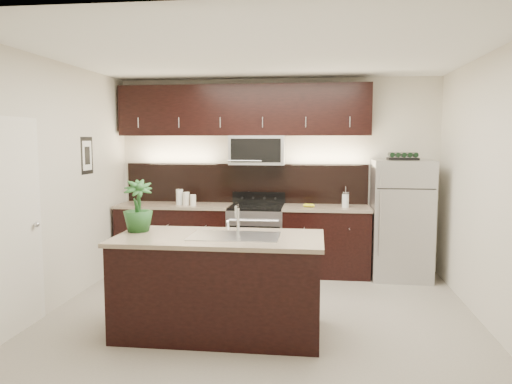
{
  "coord_description": "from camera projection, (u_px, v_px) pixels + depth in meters",
  "views": [
    {
      "loc": [
        0.58,
        -5.09,
        1.84
      ],
      "look_at": [
        -0.12,
        0.55,
        1.25
      ],
      "focal_mm": 35.0,
      "sensor_mm": 36.0,
      "label": 1
    }
  ],
  "objects": [
    {
      "name": "ground",
      "position": [
        261.0,
        314.0,
        5.29
      ],
      "size": [
        4.5,
        4.5,
        0.0
      ],
      "primitive_type": "plane",
      "color": "gray",
      "rests_on": "ground"
    },
    {
      "name": "room_walls",
      "position": [
        249.0,
        154.0,
        5.09
      ],
      "size": [
        4.52,
        4.02,
        2.71
      ],
      "color": "beige",
      "rests_on": "ground"
    },
    {
      "name": "counter_run",
      "position": [
        242.0,
        238.0,
        6.97
      ],
      "size": [
        3.51,
        0.65,
        0.94
      ],
      "color": "black",
      "rests_on": "ground"
    },
    {
      "name": "upper_fixtures",
      "position": [
        245.0,
        118.0,
        6.93
      ],
      "size": [
        3.49,
        0.4,
        1.66
      ],
      "color": "black",
      "rests_on": "counter_run"
    },
    {
      "name": "island",
      "position": [
        219.0,
        284.0,
        4.75
      ],
      "size": [
        1.96,
        0.96,
        0.94
      ],
      "color": "black",
      "rests_on": "ground"
    },
    {
      "name": "sink_faucet",
      "position": [
        235.0,
        235.0,
        4.69
      ],
      "size": [
        0.84,
        0.5,
        0.28
      ],
      "color": "silver",
      "rests_on": "island"
    },
    {
      "name": "refrigerator",
      "position": [
        401.0,
        220.0,
        6.61
      ],
      "size": [
        0.76,
        0.69,
        1.58
      ],
      "primitive_type": "cube",
      "color": "#B2B2B7",
      "rests_on": "ground"
    },
    {
      "name": "wine_rack",
      "position": [
        403.0,
        157.0,
        6.52
      ],
      "size": [
        0.39,
        0.24,
        0.1
      ],
      "color": "black",
      "rests_on": "refrigerator"
    },
    {
      "name": "plant",
      "position": [
        138.0,
        206.0,
        4.91
      ],
      "size": [
        0.37,
        0.37,
        0.51
      ],
      "primitive_type": "imported",
      "rotation": [
        0.0,
        0.0,
        0.38
      ],
      "color": "#1F4E1F",
      "rests_on": "island"
    },
    {
      "name": "canisters",
      "position": [
        185.0,
        198.0,
        6.92
      ],
      "size": [
        0.31,
        0.18,
        0.22
      ],
      "rotation": [
        0.0,
        0.0,
        -0.4
      ],
      "color": "silver",
      "rests_on": "counter_run"
    },
    {
      "name": "french_press",
      "position": [
        345.0,
        200.0,
        6.68
      ],
      "size": [
        0.1,
        0.1,
        0.27
      ],
      "rotation": [
        0.0,
        0.0,
        -0.07
      ],
      "color": "silver",
      "rests_on": "counter_run"
    },
    {
      "name": "bananas",
      "position": [
        306.0,
        205.0,
        6.73
      ],
      "size": [
        0.19,
        0.16,
        0.05
      ],
      "primitive_type": "ellipsoid",
      "rotation": [
        0.0,
        0.0,
        -0.21
      ],
      "color": "gold",
      "rests_on": "counter_run"
    }
  ]
}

